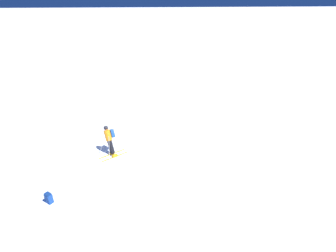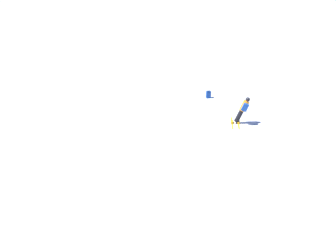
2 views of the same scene
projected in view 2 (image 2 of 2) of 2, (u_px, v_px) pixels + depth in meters
ground_plane at (237, 124)px, 18.96m from camera, size 300.00×300.00×0.00m
skier at (243, 109)px, 18.57m from camera, size 1.56×1.62×1.67m
spare_backpack at (208, 95)px, 22.56m from camera, size 0.36×0.37×0.50m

